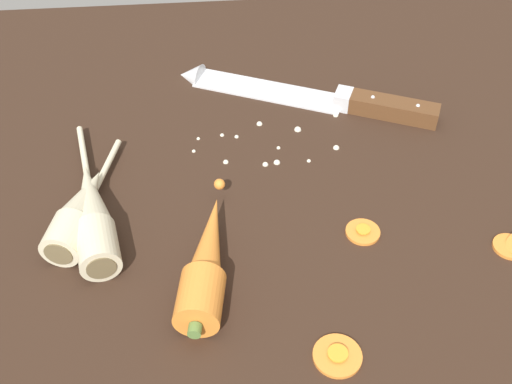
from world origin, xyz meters
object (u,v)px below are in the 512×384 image
at_px(carrot_slice_stray_mid, 338,355).
at_px(chefs_knife, 299,94).
at_px(parsnip_mid_left, 80,211).
at_px(whole_carrot, 206,261).
at_px(parsnip_front, 92,213).
at_px(carrot_slice_stray_near, 363,231).

bearing_deg(carrot_slice_stray_mid, chefs_knife, 86.73).
bearing_deg(parsnip_mid_left, whole_carrot, -32.43).
bearing_deg(carrot_slice_stray_mid, whole_carrot, 137.25).
bearing_deg(chefs_knife, parsnip_front, -139.35).
bearing_deg(whole_carrot, carrot_slice_stray_near, 14.11).
bearing_deg(whole_carrot, parsnip_front, 146.25).
distance_m(chefs_knife, parsnip_front, 0.32).
distance_m(whole_carrot, carrot_slice_stray_near, 0.17).
xyz_separation_m(parsnip_front, carrot_slice_stray_mid, (0.22, -0.18, -0.02)).
height_order(parsnip_front, carrot_slice_stray_near, parsnip_front).
xyz_separation_m(chefs_knife, carrot_slice_stray_mid, (-0.02, -0.38, -0.00)).
distance_m(parsnip_mid_left, carrot_slice_stray_mid, 0.30).
relative_size(parsnip_mid_left, carrot_slice_stray_mid, 4.27).
relative_size(parsnip_front, parsnip_mid_left, 1.28).
distance_m(parsnip_front, carrot_slice_stray_near, 0.28).
height_order(parsnip_front, carrot_slice_stray_mid, parsnip_front).
bearing_deg(parsnip_mid_left, carrot_slice_stray_mid, -37.54).
xyz_separation_m(whole_carrot, parsnip_front, (-0.11, 0.08, -0.00)).
height_order(whole_carrot, parsnip_front, whole_carrot).
bearing_deg(parsnip_mid_left, chefs_knife, 38.60).
height_order(whole_carrot, carrot_slice_stray_near, whole_carrot).
distance_m(chefs_knife, whole_carrot, 0.31).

